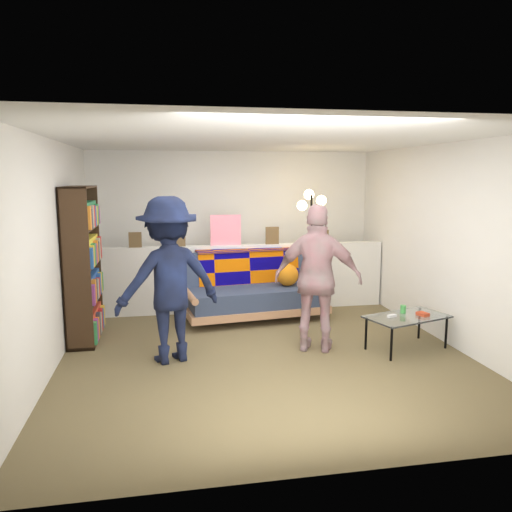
{
  "coord_description": "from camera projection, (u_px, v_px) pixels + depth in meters",
  "views": [
    {
      "loc": [
        -1.08,
        -5.47,
        2.0
      ],
      "look_at": [
        0.0,
        0.4,
        1.05
      ],
      "focal_mm": 35.0,
      "sensor_mm": 36.0,
      "label": 1
    }
  ],
  "objects": [
    {
      "name": "ground",
      "position": [
        262.0,
        350.0,
        5.82
      ],
      "size": [
        5.0,
        5.0,
        0.0
      ],
      "primitive_type": "plane",
      "color": "brown",
      "rests_on": "ground"
    },
    {
      "name": "person_right",
      "position": [
        318.0,
        279.0,
        5.69
      ],
      "size": [
        1.08,
        0.77,
        1.7
      ],
      "primitive_type": "imported",
      "rotation": [
        0.0,
        0.0,
        2.74
      ],
      "color": "pink",
      "rests_on": "ground"
    },
    {
      "name": "room_shell",
      "position": [
        255.0,
        204.0,
        6.01
      ],
      "size": [
        4.6,
        5.05,
        2.45
      ],
      "color": "silver",
      "rests_on": "ground"
    },
    {
      "name": "ledge_decor",
      "position": [
        224.0,
        233.0,
        7.32
      ],
      "size": [
        2.97,
        0.02,
        0.45
      ],
      "color": "brown",
      "rests_on": "half_wall_ledge"
    },
    {
      "name": "futon_sofa",
      "position": [
        255.0,
        290.0,
        7.12
      ],
      "size": [
        2.08,
        1.17,
        0.85
      ],
      "color": "#AB7753",
      "rests_on": "ground"
    },
    {
      "name": "half_wall_ledge",
      "position": [
        239.0,
        278.0,
        7.49
      ],
      "size": [
        4.45,
        0.15,
        1.0
      ],
      "primitive_type": "cube",
      "color": "silver",
      "rests_on": "ground"
    },
    {
      "name": "floor_lamp",
      "position": [
        311.0,
        226.0,
        7.23
      ],
      "size": [
        0.42,
        0.34,
        1.82
      ],
      "color": "black",
      "rests_on": "ground"
    },
    {
      "name": "coffee_table",
      "position": [
        407.0,
        318.0,
        5.81
      ],
      "size": [
        1.06,
        0.79,
        0.49
      ],
      "color": "black",
      "rests_on": "ground"
    },
    {
      "name": "person_left",
      "position": [
        169.0,
        280.0,
        5.37
      ],
      "size": [
        1.31,
        1.01,
        1.8
      ],
      "primitive_type": "imported",
      "rotation": [
        0.0,
        0.0,
        3.47
      ],
      "color": "black",
      "rests_on": "ground"
    },
    {
      "name": "bookshelf",
      "position": [
        83.0,
        269.0,
        6.08
      ],
      "size": [
        0.31,
        0.94,
        1.89
      ],
      "color": "black",
      "rests_on": "ground"
    }
  ]
}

